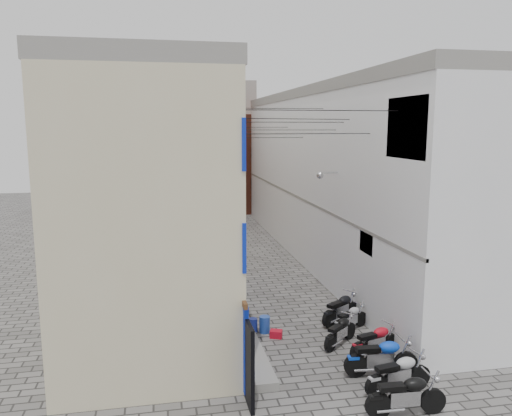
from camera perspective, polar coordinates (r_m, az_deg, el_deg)
ground at (r=14.72m, az=9.13°, el=-19.39°), size 90.00×90.00×0.00m
plinth at (r=26.14m, az=-5.11°, el=-6.08°), size 0.90×26.00×0.25m
building_left at (r=25.16m, az=-11.90°, el=3.30°), size 5.10×27.00×9.00m
building_right at (r=26.97m, az=9.85°, el=3.77°), size 5.94×26.00×9.00m
building_far_brick_left at (r=40.21m, az=-7.41°, el=6.31°), size 6.00×6.00×10.00m
building_far_brick_right at (r=42.87m, az=-0.85°, el=5.22°), size 5.00×6.00×8.00m
building_far_concrete at (r=46.33m, az=-5.43°, el=7.35°), size 8.00×5.00×11.00m
far_shopfront at (r=38.01m, az=-4.00°, el=0.43°), size 2.00×0.30×2.40m
overhead_wires at (r=20.25m, az=2.09°, el=9.53°), size 5.80×13.02×1.32m
motorcycle_a at (r=13.50m, az=16.79°, el=-19.59°), size 2.10×0.74×1.20m
motorcycle_b at (r=14.46m, az=16.00°, el=-17.56°), size 2.12×1.00×1.18m
motorcycle_c at (r=15.19m, az=14.12°, el=-15.97°), size 2.20×0.86×1.24m
motorcycle_d at (r=16.32m, az=13.53°, el=-14.40°), size 1.99×1.11×1.10m
motorcycle_e at (r=16.88m, az=9.64°, el=-13.56°), size 1.74×1.55×1.03m
motorcycle_f at (r=18.04m, az=10.76°, el=-12.15°), size 1.74×1.30×0.98m
motorcycle_g at (r=18.67m, az=9.70°, el=-11.08°), size 2.03×1.61×1.16m
person_a at (r=16.70m, az=-2.64°, el=-11.53°), size 0.48×0.66×1.70m
person_b at (r=20.23m, az=-2.33°, el=-8.24°), size 0.61×0.74×1.39m
water_jug_near at (r=17.67m, az=0.99°, el=-13.16°), size 0.48×0.48×0.57m
water_jug_far at (r=17.77m, az=-0.33°, el=-13.22°), size 0.39×0.39×0.47m
red_crate at (r=17.35m, az=2.31°, el=-14.18°), size 0.48×0.42×0.25m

